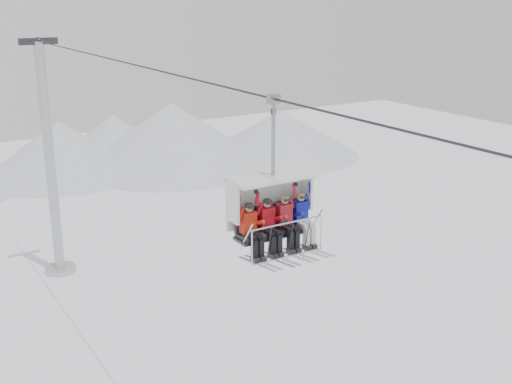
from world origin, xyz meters
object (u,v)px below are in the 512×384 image
skier_center_right (286,220)px  skier_far_right (303,217)px  skier_center_left (269,224)px  chairlift_carrier (270,202)px  lift_tower_right (51,177)px  skier_far_left (251,229)px

skier_center_right → skier_far_right: size_ratio=1.00×
skier_center_left → skier_far_right: (1.03, -0.00, -0.01)m
chairlift_carrier → skier_center_left: bearing=-127.3°
chairlift_carrier → lift_tower_right: bearing=90.0°
chairlift_carrier → skier_center_left: size_ratio=2.36×
lift_tower_right → skier_far_left: lift_tower_right is taller
lift_tower_right → skier_far_left: bearing=-91.9°
chairlift_carrier → skier_center_left: (-0.23, -0.30, -0.46)m
chairlift_carrier → skier_far_right: 0.98m
skier_center_right → lift_tower_right: bearing=90.8°
skier_far_left → skier_center_right: size_ratio=1.00×
skier_center_left → skier_center_right: bearing=0.0°
lift_tower_right → chairlift_carrier: lift_tower_right is taller
chairlift_carrier → skier_center_right: size_ratio=2.36×
skier_center_left → skier_far_right: skier_center_left is taller
lift_tower_right → skier_center_left: 23.41m
skier_far_left → skier_center_right: skier_center_right is taller
skier_center_left → skier_far_left: bearing=-179.7°
skier_far_left → skier_far_right: size_ratio=1.00×
skier_center_right → skier_far_right: skier_center_right is taller
skier_center_left → skier_center_right: size_ratio=1.00×
skier_far_right → lift_tower_right: bearing=92.0°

